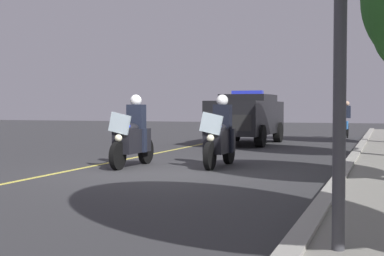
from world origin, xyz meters
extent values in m
plane|color=#333335|center=(0.00, 0.00, 0.00)|extent=(80.00, 80.00, 0.00)
cube|color=#9E9B93|center=(0.00, 3.75, 0.07)|extent=(48.00, 0.24, 0.15)
cube|color=#E0D14C|center=(0.00, -2.11, 0.00)|extent=(48.00, 0.12, 0.01)
cylinder|color=black|center=(-0.16, -1.15, 0.32)|extent=(0.64, 0.13, 0.64)
cylinder|color=black|center=(-1.66, -1.13, 0.32)|extent=(0.64, 0.15, 0.64)
cube|color=black|center=(-0.89, -1.14, 0.62)|extent=(1.21, 0.46, 0.56)
ellipsoid|color=black|center=(-0.84, -1.14, 0.92)|extent=(0.57, 0.33, 0.24)
cube|color=silver|center=(-0.26, -1.15, 1.05)|extent=(0.07, 0.56, 0.53)
sphere|color=#F9F4CC|center=(-0.20, -1.15, 0.72)|extent=(0.17, 0.17, 0.17)
sphere|color=red|center=(-0.40, -1.31, 0.98)|extent=(0.09, 0.09, 0.09)
sphere|color=#1933F2|center=(-0.39, -0.99, 0.98)|extent=(0.09, 0.09, 0.09)
cube|color=black|center=(-1.12, -1.14, 1.18)|extent=(0.29, 0.41, 0.60)
cube|color=black|center=(-1.06, -0.94, 0.62)|extent=(0.18, 0.14, 0.56)
cube|color=black|center=(-1.07, -1.34, 0.62)|extent=(0.18, 0.14, 0.56)
sphere|color=white|center=(-1.10, -1.14, 1.58)|extent=(0.28, 0.28, 0.28)
cylinder|color=black|center=(-0.80, 0.82, 0.32)|extent=(0.64, 0.13, 0.64)
cylinder|color=black|center=(-2.30, 0.85, 0.32)|extent=(0.64, 0.15, 0.64)
cube|color=black|center=(-1.53, 0.84, 0.62)|extent=(1.21, 0.46, 0.56)
ellipsoid|color=black|center=(-1.48, 0.83, 0.92)|extent=(0.57, 0.33, 0.24)
cube|color=silver|center=(-0.90, 0.82, 1.05)|extent=(0.07, 0.56, 0.53)
sphere|color=#F9F4CC|center=(-0.84, 0.82, 0.72)|extent=(0.17, 0.17, 0.17)
sphere|color=red|center=(-1.03, 0.67, 0.98)|extent=(0.09, 0.09, 0.09)
sphere|color=#1933F2|center=(-1.03, 0.99, 0.98)|extent=(0.09, 0.09, 0.09)
cube|color=black|center=(-1.76, 0.84, 1.18)|extent=(0.29, 0.41, 0.60)
cube|color=black|center=(-1.70, 1.04, 0.62)|extent=(0.18, 0.14, 0.56)
cube|color=black|center=(-1.70, 0.64, 0.62)|extent=(0.18, 0.14, 0.56)
sphere|color=white|center=(-1.74, 0.84, 1.58)|extent=(0.28, 0.28, 0.28)
cube|color=black|center=(-9.77, -0.50, 1.02)|extent=(4.94, 1.99, 1.24)
cube|color=black|center=(-10.07, -0.49, 1.72)|extent=(2.43, 1.79, 0.36)
cube|color=#2633D8|center=(-9.87, -0.50, 1.98)|extent=(0.30, 1.21, 0.14)
cube|color=black|center=(-7.37, -0.55, 0.88)|extent=(0.15, 1.62, 0.56)
cylinder|color=black|center=(-8.21, 0.37, 0.40)|extent=(0.81, 0.30, 0.80)
cylinder|color=black|center=(-8.24, -1.43, 0.40)|extent=(0.81, 0.30, 0.80)
cylinder|color=black|center=(-11.31, 0.43, 0.40)|extent=(0.81, 0.30, 0.80)
cylinder|color=black|center=(-11.34, -1.37, 0.40)|extent=(0.81, 0.30, 0.80)
cylinder|color=black|center=(-14.39, 2.86, 0.33)|extent=(0.66, 0.05, 0.66)
cylinder|color=black|center=(-15.49, 2.88, 0.33)|extent=(0.66, 0.05, 0.66)
cube|color=blue|center=(-14.94, 2.87, 0.60)|extent=(1.00, 0.08, 0.36)
cube|color=black|center=(-14.99, 2.87, 1.20)|extent=(0.25, 0.32, 0.56)
sphere|color=tan|center=(-14.96, 2.87, 1.58)|extent=(0.22, 0.22, 0.22)
cylinder|color=#38383D|center=(5.88, 4.15, 2.07)|extent=(0.12, 0.12, 3.95)
camera|label=1|loc=(11.17, 4.56, 1.42)|focal=52.46mm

